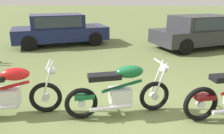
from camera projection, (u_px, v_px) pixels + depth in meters
name	position (u px, v px, depth m)	size (l,w,h in m)	color
ground_plane	(124.00, 115.00, 4.21)	(120.00, 120.00, 0.00)	olive
motorcycle_red	(8.00, 92.00, 4.08)	(1.99, 0.85, 1.02)	black
motorcycle_green	(121.00, 91.00, 4.10)	(1.98, 0.94, 1.02)	black
car_navy	(59.00, 28.00, 10.26)	(4.67, 3.53, 1.43)	#161E4C
car_charcoal	(202.00, 30.00, 9.64)	(4.86, 3.60, 1.43)	#2D2D33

